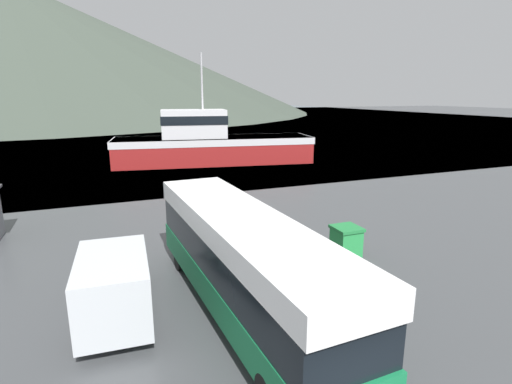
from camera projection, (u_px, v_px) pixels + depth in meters
water_surface at (109, 116)px, 136.76m from camera, size 240.00×240.00×0.00m
hill_backdrop at (8, 46)px, 156.33m from camera, size 235.68×235.68×51.25m
tour_bus at (242, 259)px, 13.18m from camera, size 3.10×12.25×3.45m
delivery_van at (114, 283)px, 13.02m from camera, size 2.47×5.54×2.32m
fishing_boat at (210, 143)px, 42.56m from camera, size 21.44×8.80×11.32m
storage_bin at (346, 241)px, 18.16m from camera, size 1.19×1.23×1.39m
mooring_bollard at (226, 190)px, 28.85m from camera, size 0.35×0.35×0.94m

